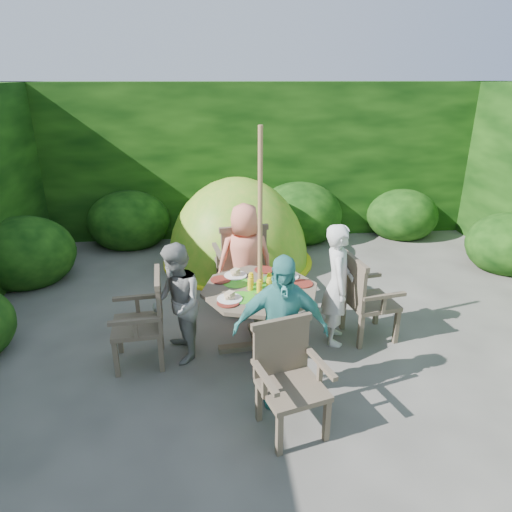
{
  "coord_description": "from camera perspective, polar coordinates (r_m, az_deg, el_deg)",
  "views": [
    {
      "loc": [
        -0.81,
        -3.91,
        2.59
      ],
      "look_at": [
        -0.4,
        0.45,
        0.85
      ],
      "focal_mm": 32.0,
      "sensor_mm": 36.0,
      "label": 1
    }
  ],
  "objects": [
    {
      "name": "ground",
      "position": [
        4.76,
        5.39,
        -11.42
      ],
      "size": [
        60.0,
        60.0,
        0.0
      ],
      "primitive_type": "plane",
      "color": "#4A4742",
      "rests_on": "ground"
    },
    {
      "name": "hedge_enclosure",
      "position": [
        5.47,
        3.3,
        7.44
      ],
      "size": [
        9.0,
        9.0,
        2.5
      ],
      "color": "black",
      "rests_on": "ground"
    },
    {
      "name": "patio_table",
      "position": [
        4.47,
        0.53,
        -5.24
      ],
      "size": [
        1.28,
        1.28,
        0.81
      ],
      "rotation": [
        0.0,
        0.0,
        0.11
      ],
      "color": "#473C2E",
      "rests_on": "ground"
    },
    {
      "name": "parasol_pole",
      "position": [
        4.25,
        0.51,
        1.15
      ],
      "size": [
        0.05,
        0.05,
        2.2
      ],
      "primitive_type": "cylinder",
      "rotation": [
        0.0,
        0.0,
        0.11
      ],
      "color": "olive",
      "rests_on": "ground"
    },
    {
      "name": "garden_chair_right",
      "position": [
        4.84,
        13.42,
        -5.0
      ],
      "size": [
        0.55,
        0.6,
        0.88
      ],
      "rotation": [
        0.0,
        0.0,
        1.75
      ],
      "color": "#473C2E",
      "rests_on": "ground"
    },
    {
      "name": "garden_chair_left",
      "position": [
        4.44,
        -13.69,
        -7.61
      ],
      "size": [
        0.52,
        0.57,
        0.87
      ],
      "rotation": [
        0.0,
        0.0,
        -1.47
      ],
      "color": "#473C2E",
      "rests_on": "ground"
    },
    {
      "name": "garden_chair_back",
      "position": [
        5.47,
        -1.87,
        -0.64
      ],
      "size": [
        0.66,
        0.6,
        0.97
      ],
      "rotation": [
        0.0,
        0.0,
        3.31
      ],
      "color": "#473C2E",
      "rests_on": "ground"
    },
    {
      "name": "garden_chair_front",
      "position": [
        3.61,
        4.07,
        -14.75
      ],
      "size": [
        0.61,
        0.57,
        0.84
      ],
      "rotation": [
        0.0,
        0.0,
        0.29
      ],
      "color": "#473C2E",
      "rests_on": "ground"
    },
    {
      "name": "child_right",
      "position": [
        4.66,
        10.18,
        -3.54
      ],
      "size": [
        0.39,
        0.51,
        1.27
      ],
      "primitive_type": "imported",
      "rotation": [
        0.0,
        0.0,
        1.37
      ],
      "color": "silver",
      "rests_on": "ground"
    },
    {
      "name": "child_left",
      "position": [
        4.38,
        -9.86,
        -5.91
      ],
      "size": [
        0.56,
        0.66,
        1.17
      ],
      "primitive_type": "imported",
      "rotation": [
        0.0,
        0.0,
        -1.34
      ],
      "color": "gray",
      "rests_on": "ground"
    },
    {
      "name": "child_back",
      "position": [
        5.15,
        -1.38,
        -0.5
      ],
      "size": [
        0.66,
        0.46,
        1.3
      ],
      "primitive_type": "imported",
      "rotation": [
        0.0,
        0.0,
        3.22
      ],
      "color": "#F48364",
      "rests_on": "ground"
    },
    {
      "name": "child_front",
      "position": [
        3.74,
        3.09,
        -9.38
      ],
      "size": [
        0.8,
        0.38,
        1.33
      ],
      "primitive_type": "imported",
      "rotation": [
        0.0,
        0.0,
        -0.07
      ],
      "color": "teal",
      "rests_on": "ground"
    },
    {
      "name": "dome_tent",
      "position": [
        6.82,
        -2.23,
        -0.7
      ],
      "size": [
        2.34,
        2.34,
        2.52
      ],
      "rotation": [
        0.0,
        0.0,
        0.14
      ],
      "color": "#59AF21",
      "rests_on": "ground"
    }
  ]
}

